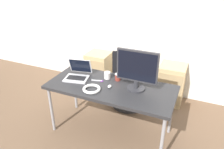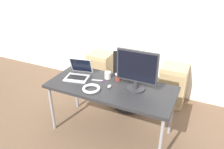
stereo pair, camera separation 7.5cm
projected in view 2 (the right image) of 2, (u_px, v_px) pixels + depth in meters
ground_plane at (111, 131)px, 3.16m from camera, size 14.00×14.00×0.00m
wall_back at (145, 21)px, 3.66m from camera, size 10.00×0.05×2.60m
desk at (111, 89)px, 2.84m from camera, size 1.65×0.73×0.74m
office_chair at (130, 87)px, 3.51m from camera, size 0.56×0.60×1.05m
cabinet_left at (101, 70)px, 4.17m from camera, size 0.42×0.42×0.68m
cabinet_right at (173, 85)px, 3.66m from camera, size 0.42×0.42×0.68m
laptop_center at (78, 74)px, 3.02m from camera, size 0.36×0.37×0.24m
monitor at (137, 70)px, 2.63m from camera, size 0.51×0.23×0.52m
mouse at (110, 86)px, 2.78m from camera, size 0.05×0.07×0.03m
coffee_cup_white at (108, 75)px, 2.99m from camera, size 0.09×0.09×0.10m
coffee_cup_brown at (118, 77)px, 2.94m from camera, size 0.08×0.08×0.09m
cable_coil at (91, 89)px, 2.72m from camera, size 0.23×0.23×0.04m
scissors at (99, 80)px, 2.94m from camera, size 0.17×0.07×0.01m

